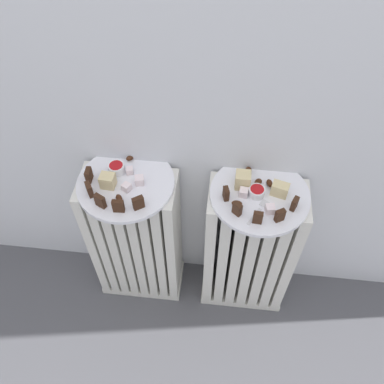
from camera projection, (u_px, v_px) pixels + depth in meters
ground_plane at (183, 356)px, 1.43m from camera, size 6.00×6.00×0.00m
radiator_left at (137, 240)px, 1.40m from camera, size 0.30×0.16×0.58m
radiator_right at (248, 251)px, 1.37m from camera, size 0.30×0.16×0.58m
plate_left at (126, 183)px, 1.16m from camera, size 0.28×0.28×0.01m
plate_right at (260, 195)px, 1.14m from camera, size 0.28×0.28×0.01m
dark_cake_slice_left_0 at (89, 175)px, 1.15m from camera, size 0.01×0.03×0.04m
dark_cake_slice_left_1 at (89, 189)px, 1.11m from camera, size 0.03×0.03×0.04m
dark_cake_slice_left_2 at (100, 201)px, 1.09m from camera, size 0.03×0.03×0.04m
dark_cake_slice_left_3 at (118, 206)px, 1.08m from camera, size 0.03×0.02×0.04m
dark_cake_slice_left_4 at (138, 203)px, 1.09m from camera, size 0.03×0.03×0.04m
marble_cake_slice_left_0 at (108, 181)px, 1.13m from camera, size 0.04×0.04×0.04m
turkish_delight_left_0 at (140, 180)px, 1.15m from camera, size 0.03×0.03×0.02m
turkish_delight_left_1 at (127, 187)px, 1.13m from camera, size 0.03×0.03×0.02m
turkish_delight_left_2 at (130, 171)px, 1.17m from camera, size 0.02×0.02×0.02m
medjool_date_left_0 at (119, 198)px, 1.11m from camera, size 0.03×0.03×0.02m
medjool_date_left_1 at (130, 158)px, 1.21m from camera, size 0.03×0.03×0.02m
jam_bowl_left at (116, 168)px, 1.17m from camera, size 0.05×0.05×0.03m
dark_cake_slice_right_0 at (226, 194)px, 1.11m from camera, size 0.02×0.03×0.04m
dark_cake_slice_right_1 at (237, 209)px, 1.07m from camera, size 0.03×0.03×0.04m
dark_cake_slice_right_2 at (258, 218)px, 1.06m from camera, size 0.03×0.02×0.04m
dark_cake_slice_right_3 at (280, 216)px, 1.06m from camera, size 0.03×0.02×0.04m
dark_cake_slice_right_4 at (295, 204)px, 1.08m from camera, size 0.02×0.03×0.04m
marble_cake_slice_right_0 at (280, 189)px, 1.12m from camera, size 0.05×0.04×0.04m
marble_cake_slice_right_1 at (243, 180)px, 1.13m from camera, size 0.04×0.04×0.05m
turkish_delight_right_0 at (244, 192)px, 1.12m from camera, size 0.03×0.03×0.02m
turkish_delight_right_1 at (270, 209)px, 1.08m from camera, size 0.03×0.03×0.02m
medjool_date_right_0 at (248, 170)px, 1.18m from camera, size 0.02×0.02×0.02m
medjool_date_right_1 at (237, 203)px, 1.10m from camera, size 0.03×0.02×0.01m
medjool_date_right_2 at (258, 182)px, 1.15m from camera, size 0.03×0.03×0.01m
medjool_date_right_3 at (270, 183)px, 1.15m from camera, size 0.02×0.03×0.02m
jam_bowl_right at (257, 191)px, 1.12m from camera, size 0.05×0.05×0.02m
fork at (259, 210)px, 1.09m from camera, size 0.06×0.09×0.00m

